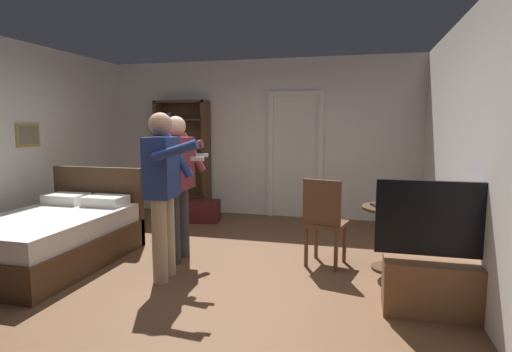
% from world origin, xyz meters
% --- Properties ---
extents(ground_plane, '(6.38, 6.38, 0.00)m').
position_xyz_m(ground_plane, '(0.00, 0.00, 0.00)').
color(ground_plane, brown).
extents(wall_back, '(5.58, 0.12, 2.67)m').
position_xyz_m(wall_back, '(0.00, 2.96, 1.34)').
color(wall_back, silver).
rests_on(wall_back, ground_plane).
extents(wall_right, '(0.12, 6.04, 2.67)m').
position_xyz_m(wall_right, '(2.73, 0.00, 1.34)').
color(wall_right, silver).
rests_on(wall_right, ground_plane).
extents(doorway_frame, '(0.93, 0.08, 2.13)m').
position_xyz_m(doorway_frame, '(0.64, 2.88, 1.22)').
color(doorway_frame, white).
rests_on(doorway_frame, ground_plane).
extents(bed, '(1.30, 1.92, 1.02)m').
position_xyz_m(bed, '(-1.67, -0.10, 0.31)').
color(bed, '#4C331E').
rests_on(bed, ground_plane).
extents(bookshelf, '(0.95, 0.32, 1.99)m').
position_xyz_m(bookshelf, '(-1.34, 2.74, 1.07)').
color(bookshelf, '#4C331E').
rests_on(bookshelf, ground_plane).
extents(tv_flatscreen, '(1.07, 0.40, 1.13)m').
position_xyz_m(tv_flatscreen, '(2.37, -0.37, 0.34)').
color(tv_flatscreen, brown).
rests_on(tv_flatscreen, ground_plane).
extents(side_table, '(0.62, 0.62, 0.70)m').
position_xyz_m(side_table, '(2.04, 0.61, 0.47)').
color(side_table, '#4C331E').
rests_on(side_table, ground_plane).
extents(laptop, '(0.42, 0.42, 0.17)m').
position_xyz_m(laptop, '(2.02, 0.57, 0.75)').
color(laptop, black).
rests_on(laptop, side_table).
extents(bottle_on_table, '(0.06, 0.06, 0.23)m').
position_xyz_m(bottle_on_table, '(2.18, 0.53, 0.80)').
color(bottle_on_table, '#184F24').
rests_on(bottle_on_table, side_table).
extents(wooden_chair, '(0.50, 0.50, 0.99)m').
position_xyz_m(wooden_chair, '(1.33, 0.54, 0.54)').
color(wooden_chair, brown).
rests_on(wooden_chair, ground_plane).
extents(person_blue_shirt, '(0.68, 0.55, 1.70)m').
position_xyz_m(person_blue_shirt, '(-0.22, -0.23, 0.97)').
color(person_blue_shirt, tan).
rests_on(person_blue_shirt, ground_plane).
extents(person_striped_shirt, '(0.62, 0.62, 1.67)m').
position_xyz_m(person_striped_shirt, '(-0.33, 0.34, 0.98)').
color(person_striped_shirt, '#333338').
rests_on(person_striped_shirt, ground_plane).
extents(suitcase_dark, '(0.62, 0.47, 0.34)m').
position_xyz_m(suitcase_dark, '(-0.79, 2.19, 0.17)').
color(suitcase_dark, '#4C1919').
rests_on(suitcase_dark, ground_plane).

